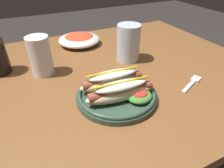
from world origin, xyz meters
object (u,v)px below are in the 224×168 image
(hot_dog_plate, at_px, (117,90))
(fork, at_px, (192,83))
(water_cup, at_px, (128,43))
(extra_cup, at_px, (40,56))
(side_bowl, at_px, (79,39))

(hot_dog_plate, xyz_separation_m, fork, (0.26, -0.04, -0.02))
(water_cup, height_order, extra_cup, water_cup)
(extra_cup, xyz_separation_m, side_bowl, (0.20, 0.20, -0.04))
(extra_cup, height_order, side_bowl, extra_cup)
(fork, height_order, side_bowl, side_bowl)
(hot_dog_plate, bearing_deg, water_cup, 53.83)
(extra_cup, bearing_deg, side_bowl, 46.01)
(fork, distance_m, extra_cup, 0.51)
(hot_dog_plate, relative_size, extra_cup, 1.75)
(extra_cup, relative_size, side_bowl, 0.71)
(hot_dog_plate, relative_size, side_bowl, 1.23)
(fork, height_order, extra_cup, extra_cup)
(hot_dog_plate, relative_size, water_cup, 1.68)
(hot_dog_plate, xyz_separation_m, side_bowl, (0.03, 0.44, -0.00))
(water_cup, bearing_deg, hot_dog_plate, -126.17)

